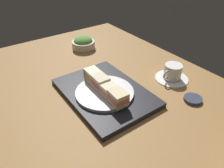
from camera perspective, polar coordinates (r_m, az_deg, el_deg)
ground_plane at (r=90.75cm, az=-2.06°, el=-2.60°), size 140.00×100.00×3.00cm
serving_tray at (r=87.07cm, az=-1.97°, el=-2.30°), size 40.43×29.01×2.18cm
sandwich_plate at (r=84.32cm, az=-1.97°, el=-2.24°), size 23.10×23.10×1.26cm
sandwich_nearmost at (r=88.81cm, az=-5.10°, el=2.28°), size 7.15×5.58×5.23cm
sandwich_inner_near at (r=84.49cm, az=-3.10°, el=0.52°), size 7.20×5.67×5.25cm
sandwich_inner_far at (r=80.59cm, az=-0.88°, el=-1.64°), size 7.45×5.65×4.55cm
sandwich_farmost at (r=76.55cm, az=1.57°, el=-3.63°), size 7.17×5.63×5.13cm
salad_bowl at (r=125.57cm, az=-7.67°, el=10.81°), size 13.10×13.10×7.37cm
coffee_cup at (r=99.49cm, az=15.86°, el=2.79°), size 14.94×14.94×7.24cm
small_sauce_dish at (r=90.17cm, az=20.82°, el=-3.80°), size 7.12×7.12×1.34cm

